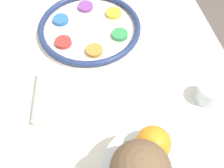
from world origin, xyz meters
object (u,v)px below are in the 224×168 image
Objects in this scene: orange_fruit at (153,143)px; napkin_roll at (43,96)px; cup_mid at (209,93)px; seder_plate at (90,27)px.

orange_fruit is 0.35m from napkin_roll.
orange_fruit is at bearing -55.12° from cup_mid.
napkin_roll reaches higher than seder_plate.
cup_mid is at bearing 124.88° from orange_fruit.
seder_plate is 5.12× the size of cup_mid.
seder_plate is 4.78× the size of orange_fruit.
napkin_roll is 0.46m from cup_mid.
cup_mid is (-0.15, 0.22, -0.11)m from orange_fruit.
orange_fruit is 0.29m from cup_mid.
seder_plate is 0.44m from cup_mid.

